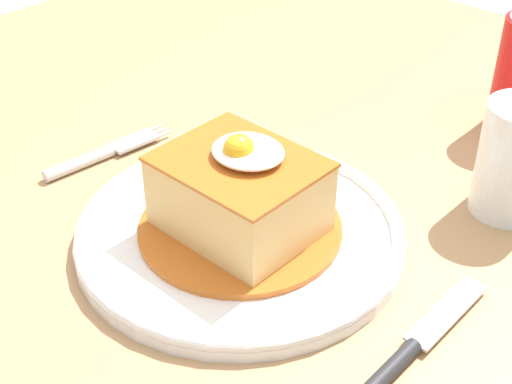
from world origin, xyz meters
TOP-DOWN VIEW (x-y plane):
  - dining_table at (0.00, 0.00)m, footprint 1.20×1.08m
  - main_plate at (0.01, -0.09)m, footprint 0.28×0.28m
  - sandwich_meal at (0.01, -0.09)m, footprint 0.17×0.17m
  - fork at (-0.18, -0.09)m, footprint 0.03×0.14m
  - knife at (0.19, -0.11)m, footprint 0.02×0.17m

SIDE VIEW (x-z plane):
  - dining_table at x=0.00m, z-range 0.27..1.00m
  - fork at x=-0.18m, z-range 0.73..0.74m
  - knife at x=0.19m, z-range 0.73..0.74m
  - main_plate at x=0.01m, z-range 0.73..0.75m
  - sandwich_meal at x=0.01m, z-range 0.73..0.82m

